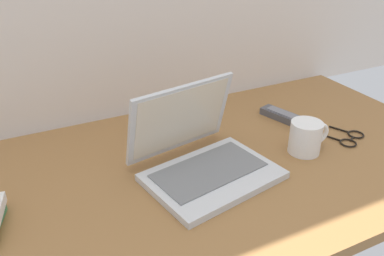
% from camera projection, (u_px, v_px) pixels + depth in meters
% --- Properties ---
extents(desk, '(1.60, 0.76, 0.03)m').
position_uv_depth(desk, '(183.00, 177.00, 1.02)').
color(desk, olive).
rests_on(desk, ground).
extents(laptop, '(0.35, 0.33, 0.21)m').
position_uv_depth(laptop, '(201.00, 155.00, 1.00)').
color(laptop, silver).
rests_on(laptop, desk).
extents(coffee_mug, '(0.12, 0.09, 0.09)m').
position_uv_depth(coffee_mug, '(306.00, 137.00, 1.08)').
color(coffee_mug, white).
rests_on(coffee_mug, desk).
extents(remote_control_near, '(0.09, 0.17, 0.02)m').
position_uv_depth(remote_control_near, '(284.00, 116.00, 1.27)').
color(remote_control_near, '#4C4C51').
rests_on(remote_control_near, desk).
extents(eyeglasses, '(0.13, 0.13, 0.01)m').
position_uv_depth(eyeglasses, '(351.00, 138.00, 1.16)').
color(eyeglasses, black).
rests_on(eyeglasses, desk).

